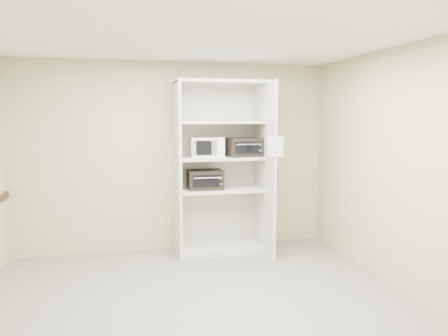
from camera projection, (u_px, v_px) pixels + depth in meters
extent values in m
cube|color=slate|center=(198.00, 305.00, 4.51)|extent=(4.50, 4.00, 0.01)
cube|color=white|center=(196.00, 36.00, 4.18)|extent=(4.50, 4.00, 0.01)
cube|color=#B6AE86|center=(174.00, 157.00, 6.28)|extent=(4.50, 0.02, 2.70)
cube|color=#B6AE86|center=(257.00, 223.00, 2.41)|extent=(4.50, 0.02, 2.70)
cube|color=#B6AE86|center=(396.00, 169.00, 4.85)|extent=(0.02, 4.00, 2.70)
cube|color=beige|center=(178.00, 170.00, 5.99)|extent=(0.04, 0.60, 2.40)
cube|color=beige|center=(265.00, 169.00, 6.12)|extent=(0.04, 0.90, 2.40)
cube|color=beige|center=(216.00, 166.00, 6.42)|extent=(1.24, 0.02, 2.40)
cube|color=beige|center=(220.00, 248.00, 6.28)|extent=(1.16, 0.56, 0.10)
cube|color=beige|center=(220.00, 189.00, 6.18)|extent=(1.16, 0.56, 0.04)
cube|color=beige|center=(220.00, 158.00, 6.13)|extent=(1.16, 0.56, 0.04)
cube|color=beige|center=(220.00, 122.00, 6.07)|extent=(1.16, 0.56, 0.04)
cube|color=beige|center=(220.00, 82.00, 6.00)|extent=(1.24, 0.60, 0.04)
cube|color=white|center=(207.00, 147.00, 6.09)|extent=(0.49, 0.39, 0.27)
cube|color=black|center=(244.00, 147.00, 6.13)|extent=(0.49, 0.39, 0.26)
cube|color=black|center=(205.00, 179.00, 6.10)|extent=(0.48, 0.37, 0.27)
cube|color=white|center=(276.00, 146.00, 5.63)|extent=(0.21, 0.02, 0.26)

